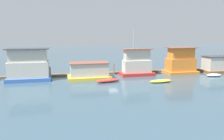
# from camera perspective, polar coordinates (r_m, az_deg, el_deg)

# --- Properties ---
(ground_plane) EXTENTS (200.00, 200.00, 0.00)m
(ground_plane) POSITION_cam_1_polar(r_m,az_deg,el_deg) (38.99, -0.33, -1.79)
(ground_plane) COLOR #385160
(dock_walkway) EXTENTS (59.60, 1.72, 0.30)m
(dock_walkway) POSITION_cam_1_polar(r_m,az_deg,el_deg) (42.11, -1.31, -0.74)
(dock_walkway) COLOR brown
(dock_walkway) RESTS_ON ground_plane
(houseboat_blue) EXTENTS (6.96, 3.79, 5.27)m
(houseboat_blue) POSITION_cam_1_polar(r_m,az_deg,el_deg) (38.13, -20.94, 0.99)
(houseboat_blue) COLOR #3866B7
(houseboat_blue) RESTS_ON ground_plane
(houseboat_yellow) EXTENTS (7.19, 4.08, 2.80)m
(houseboat_yellow) POSITION_cam_1_polar(r_m,az_deg,el_deg) (37.51, -6.03, -0.24)
(houseboat_yellow) COLOR gold
(houseboat_yellow) RESTS_ON ground_plane
(houseboat_red) EXTENTS (6.15, 3.40, 8.46)m
(houseboat_red) POSITION_cam_1_polar(r_m,az_deg,el_deg) (40.54, 6.48, 1.64)
(houseboat_red) COLOR red
(houseboat_red) RESTS_ON ground_plane
(houseboat_orange) EXTENTS (6.10, 3.78, 5.07)m
(houseboat_orange) POSITION_cam_1_polar(r_m,az_deg,el_deg) (44.08, 17.50, 2.00)
(houseboat_orange) COLOR orange
(houseboat_orange) RESTS_ON ground_plane
(houseboat_brown) EXTENTS (7.20, 3.89, 6.61)m
(houseboat_brown) POSITION_cam_1_polar(r_m,az_deg,el_deg) (48.72, 26.21, 1.31)
(houseboat_brown) COLOR brown
(houseboat_brown) RESTS_ON ground_plane
(dinghy_red) EXTENTS (4.20, 1.92, 0.54)m
(dinghy_red) POSITION_cam_1_polar(r_m,az_deg,el_deg) (34.73, -1.03, -2.75)
(dinghy_red) COLOR red
(dinghy_red) RESTS_ON ground_plane
(dinghy_yellow) EXTENTS (3.91, 1.69, 0.43)m
(dinghy_yellow) POSITION_cam_1_polar(r_m,az_deg,el_deg) (35.49, 12.61, -2.80)
(dinghy_yellow) COLOR yellow
(dinghy_yellow) RESTS_ON ground_plane
(dinghy_white) EXTENTS (2.85, 1.66, 0.48)m
(dinghy_white) POSITION_cam_1_polar(r_m,az_deg,el_deg) (43.59, 25.06, -1.17)
(dinghy_white) COLOR white
(dinghy_white) RESTS_ON ground_plane
(mooring_post_far_left) EXTENTS (0.21, 0.21, 2.15)m
(mooring_post_far_left) POSITION_cam_1_polar(r_m,az_deg,el_deg) (41.12, 0.49, 0.33)
(mooring_post_far_left) COLOR brown
(mooring_post_far_left) RESTS_ON ground_plane
(mooring_post_far_right) EXTENTS (0.29, 0.29, 1.82)m
(mooring_post_far_right) POSITION_cam_1_polar(r_m,az_deg,el_deg) (40.09, -15.89, -0.52)
(mooring_post_far_right) COLOR brown
(mooring_post_far_right) RESTS_ON ground_plane
(mooring_post_centre) EXTENTS (0.22, 0.22, 1.63)m
(mooring_post_centre) POSITION_cam_1_polar(r_m,az_deg,el_deg) (40.18, -17.52, -0.72)
(mooring_post_centre) COLOR #846B4C
(mooring_post_centre) RESTS_ON ground_plane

